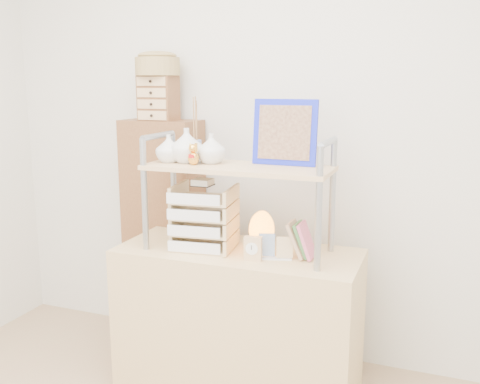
# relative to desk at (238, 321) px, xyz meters

# --- Properties ---
(room_shell) EXTENTS (3.42, 3.41, 2.61)m
(room_shell) POSITION_rel_desk_xyz_m (0.00, -0.81, 1.32)
(room_shell) COLOR silver
(room_shell) RESTS_ON ground
(desk) EXTENTS (1.20, 0.50, 0.75)m
(desk) POSITION_rel_desk_xyz_m (0.00, 0.00, 0.00)
(desk) COLOR tan
(desk) RESTS_ON ground
(cabinet) EXTENTS (0.46, 0.26, 1.35)m
(cabinet) POSITION_rel_desk_xyz_m (-0.62, 0.37, 0.30)
(cabinet) COLOR brown
(cabinet) RESTS_ON ground
(hutch) EXTENTS (0.90, 0.34, 0.74)m
(hutch) POSITION_rel_desk_xyz_m (-0.09, 0.01, 0.82)
(hutch) COLOR #91969E
(hutch) RESTS_ON desk
(letter_tray) EXTENTS (0.32, 0.30, 0.35)m
(letter_tray) POSITION_rel_desk_xyz_m (-0.17, -0.02, 0.51)
(letter_tray) COLOR #D1B37D
(letter_tray) RESTS_ON desk
(salt_lamp) EXTENTS (0.13, 0.12, 0.20)m
(salt_lamp) POSITION_rel_desk_xyz_m (0.11, 0.03, 0.48)
(salt_lamp) COLOR brown
(salt_lamp) RESTS_ON desk
(desk_clock) EXTENTS (0.09, 0.05, 0.12)m
(desk_clock) POSITION_rel_desk_xyz_m (0.12, -0.12, 0.43)
(desk_clock) COLOR tan
(desk_clock) RESTS_ON desk
(postcard_stand) EXTENTS (0.17, 0.09, 0.12)m
(postcard_stand) POSITION_rel_desk_xyz_m (0.21, -0.06, 0.41)
(postcard_stand) COLOR white
(postcard_stand) RESTS_ON desk
(drawer_chest) EXTENTS (0.20, 0.16, 0.25)m
(drawer_chest) POSITION_rel_desk_xyz_m (-0.62, 0.35, 1.10)
(drawer_chest) COLOR brown
(drawer_chest) RESTS_ON cabinet
(woven_basket) EXTENTS (0.25, 0.25, 0.10)m
(woven_basket) POSITION_rel_desk_xyz_m (-0.62, 0.35, 1.28)
(woven_basket) COLOR olive
(woven_basket) RESTS_ON drawer_chest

